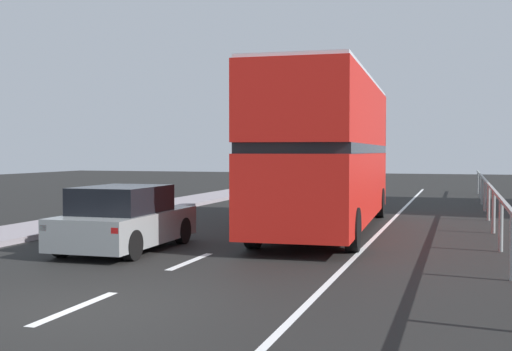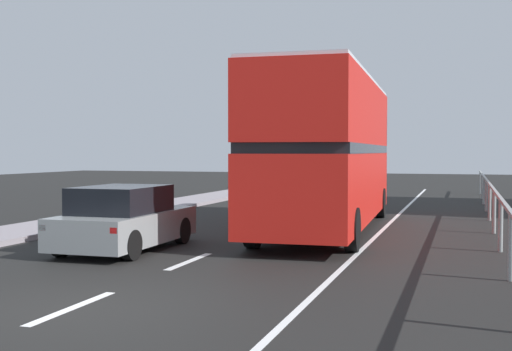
% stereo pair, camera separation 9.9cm
% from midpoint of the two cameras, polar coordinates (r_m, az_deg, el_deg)
% --- Properties ---
extents(ground_plane, '(75.84, 120.00, 0.10)m').
position_cam_midpoint_polar(ground_plane, '(10.25, -14.49, -10.97)').
color(ground_plane, black).
extents(lane_paint_markings, '(3.27, 46.00, 0.01)m').
position_cam_midpoint_polar(lane_paint_markings, '(17.61, 6.14, -5.27)').
color(lane_paint_markings, silver).
rests_on(lane_paint_markings, ground).
extents(bridge_side_railing, '(0.10, 42.00, 1.22)m').
position_cam_midpoint_polar(bridge_side_railing, '(17.52, 20.29, -2.23)').
color(bridge_side_railing, '#909695').
rests_on(bridge_side_railing, ground).
extents(double_decker_bus_red, '(2.98, 11.09, 4.31)m').
position_cam_midpoint_polar(double_decker_bus_red, '(18.91, 6.44, 2.24)').
color(double_decker_bus_red, red).
rests_on(double_decker_bus_red, ground).
extents(hatchback_car_near, '(1.90, 4.06, 1.47)m').
position_cam_midpoint_polar(hatchback_car_near, '(15.36, -11.13, -3.76)').
color(hatchback_car_near, gray).
rests_on(hatchback_car_near, ground).
extents(sedan_car_ahead, '(1.90, 4.58, 1.32)m').
position_cam_midpoint_polar(sedan_car_ahead, '(31.66, 4.30, -0.84)').
color(sedan_car_ahead, '#404754').
rests_on(sedan_car_ahead, ground).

